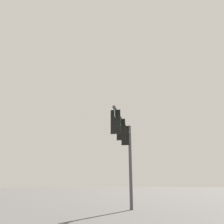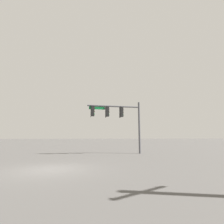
{
  "view_description": "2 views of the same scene",
  "coord_description": "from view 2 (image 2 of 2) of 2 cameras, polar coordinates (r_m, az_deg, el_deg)",
  "views": [
    {
      "loc": [
        7.97,
        -6.06,
        1.63
      ],
      "look_at": [
        -5.04,
        -9.37,
        6.15
      ],
      "focal_mm": 35.0,
      "sensor_mm": 36.0,
      "label": 1
    },
    {
      "loc": [
        -1.75,
        11.08,
        1.88
      ],
      "look_at": [
        -5.25,
        -9.5,
        4.89
      ],
      "focal_mm": 28.0,
      "sensor_mm": 36.0,
      "label": 2
    }
  ],
  "objects": [
    {
      "name": "signal_pole_near",
      "position": [
        20.37,
        2.12,
        -1.22
      ],
      "size": [
        6.3,
        0.67,
        6.05
      ],
      "color": "#47474C",
      "rests_on": "ground_plane"
    },
    {
      "name": "ground_plane",
      "position": [
        11.37,
        -19.28,
        -17.29
      ],
      "size": [
        400.0,
        400.0,
        0.0
      ],
      "primitive_type": "plane",
      "color": "#514F4C"
    }
  ]
}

